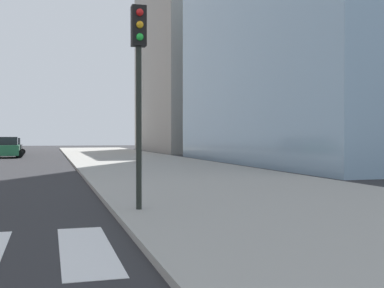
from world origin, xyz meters
name	(u,v)px	position (x,y,z in m)	size (l,w,h in m)	color
sidewalk_kerb_east	(180,173)	(12.20, 20.00, 0.07)	(10.00, 120.00, 0.15)	#9E9B93
parking_garage_concrete	(214,55)	(27.41, 59.57, 13.16)	(18.00, 24.00, 26.31)	#9E9B93
car_black_second	(12,147)	(1.86, 51.20, 0.86)	(2.62, 4.16, 1.85)	black
car_green_third	(8,148)	(1.95, 44.58, 0.91)	(2.80, 4.42, 1.95)	#236B42
traffic_light_near_corner	(139,67)	(7.83, 7.40, 3.69)	(0.36, 0.41, 5.05)	black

